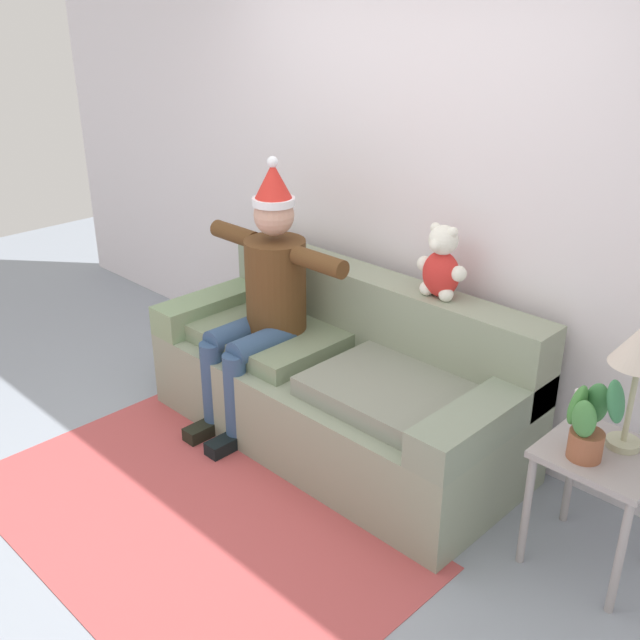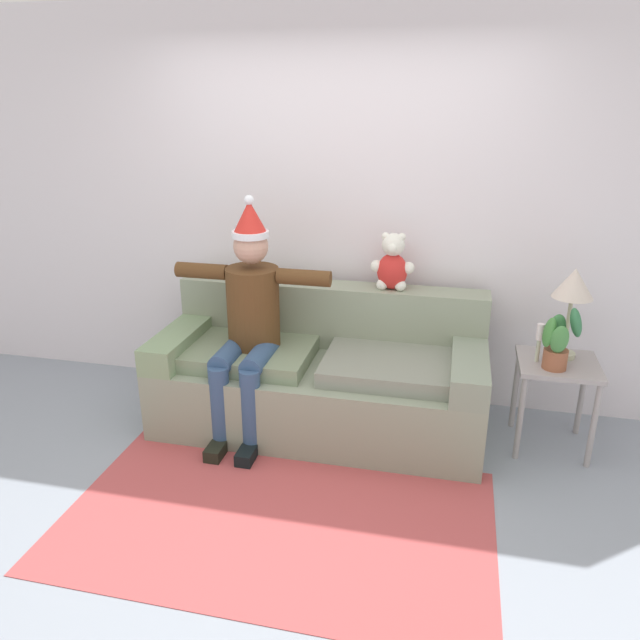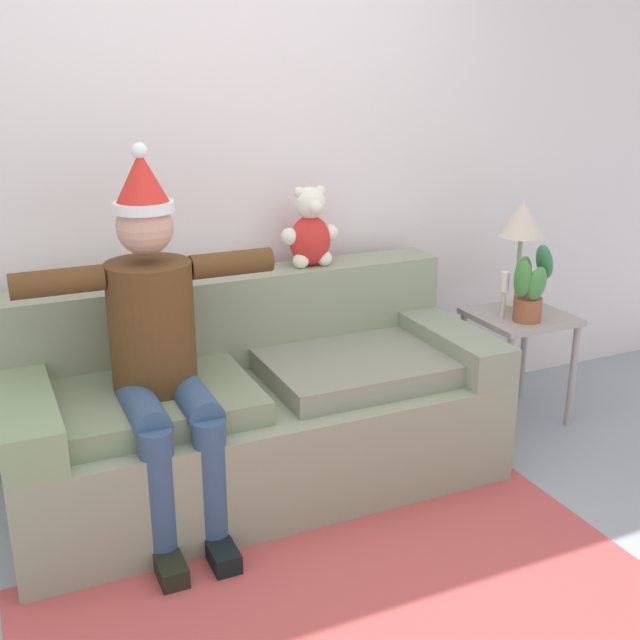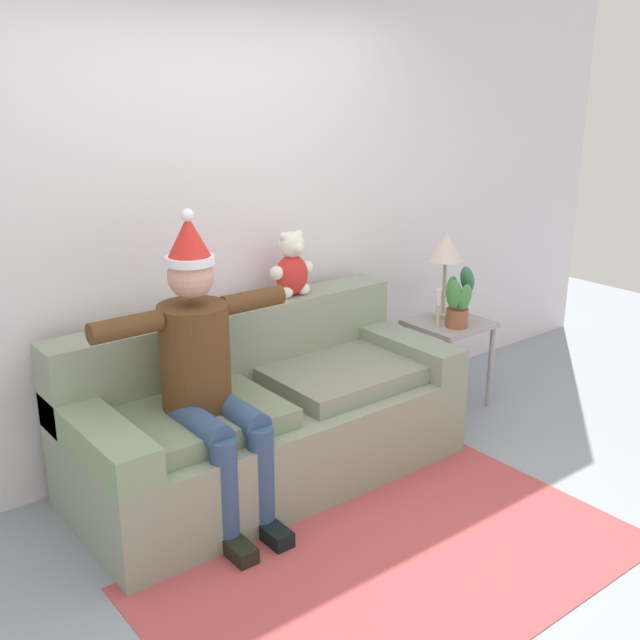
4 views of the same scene
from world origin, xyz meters
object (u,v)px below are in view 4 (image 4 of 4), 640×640
at_px(table_lamp, 446,251).
at_px(potted_plant, 459,300).
at_px(teddy_bear, 292,267).
at_px(couch, 263,416).
at_px(person_seated, 205,369).
at_px(candle_tall, 438,303).
at_px(side_table, 448,337).

height_order(table_lamp, potted_plant, table_lamp).
bearing_deg(teddy_bear, couch, -145.27).
bearing_deg(teddy_bear, potted_plant, -19.91).
height_order(couch, potted_plant, potted_plant).
xyz_separation_m(table_lamp, potted_plant, (-0.07, -0.19, -0.27)).
xyz_separation_m(person_seated, candle_tall, (1.78, 0.17, -0.04)).
bearing_deg(table_lamp, person_seated, -171.87).
bearing_deg(side_table, candle_tall, -171.41).
relative_size(teddy_bear, side_table, 0.66).
relative_size(table_lamp, candle_tall, 2.33).
relative_size(couch, candle_tall, 8.74).
height_order(person_seated, teddy_bear, person_seated).
height_order(person_seated, side_table, person_seated).
xyz_separation_m(person_seated, table_lamp, (1.95, 0.28, 0.25)).
height_order(couch, side_table, couch).
xyz_separation_m(teddy_bear, side_table, (1.06, -0.27, -0.58)).
distance_m(couch, side_table, 1.48).
height_order(side_table, potted_plant, potted_plant).
distance_m(person_seated, side_table, 1.94).
height_order(couch, person_seated, person_seated).
height_order(couch, candle_tall, couch).
height_order(person_seated, table_lamp, person_seated).
xyz_separation_m(table_lamp, candle_tall, (-0.17, -0.11, -0.29)).
bearing_deg(table_lamp, potted_plant, -110.90).
height_order(teddy_bear, candle_tall, teddy_bear).
xyz_separation_m(couch, person_seated, (-0.44, -0.17, 0.44)).
bearing_deg(side_table, couch, -179.32).
relative_size(person_seated, teddy_bear, 4.02).
xyz_separation_m(side_table, candle_tall, (-0.13, -0.02, 0.26)).
xyz_separation_m(teddy_bear, potted_plant, (1.02, -0.37, -0.30)).
xyz_separation_m(teddy_bear, candle_tall, (0.93, -0.29, -0.32)).
bearing_deg(teddy_bear, candle_tall, -17.26).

